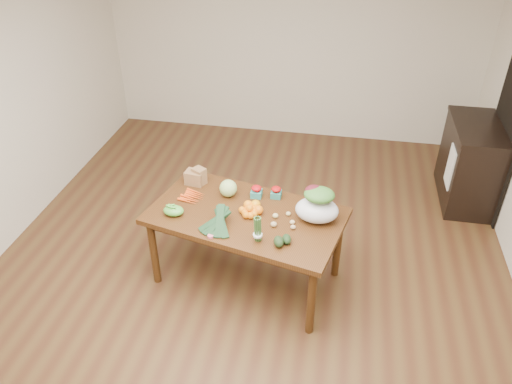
% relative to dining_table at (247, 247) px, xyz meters
% --- Properties ---
extents(floor, '(6.00, 6.00, 0.00)m').
position_rel_dining_table_xyz_m(floor, '(-0.01, 0.13, -0.38)').
color(floor, '#52381C').
rests_on(floor, ground).
extents(room_walls, '(5.02, 6.02, 2.70)m').
position_rel_dining_table_xyz_m(room_walls, '(-0.01, 0.13, 0.97)').
color(room_walls, beige).
rests_on(room_walls, floor).
extents(dining_table, '(1.84, 1.28, 0.75)m').
position_rel_dining_table_xyz_m(dining_table, '(0.00, 0.00, 0.00)').
color(dining_table, '#4B2B11').
rests_on(dining_table, floor).
extents(doorway_dark, '(0.02, 1.00, 2.10)m').
position_rel_dining_table_xyz_m(doorway_dark, '(2.47, 1.73, 0.68)').
color(doorway_dark, black).
rests_on(doorway_dark, floor).
extents(cabinet, '(0.52, 1.02, 0.94)m').
position_rel_dining_table_xyz_m(cabinet, '(2.21, 1.79, 0.10)').
color(cabinet, black).
rests_on(cabinet, floor).
extents(dish_towel, '(0.02, 0.28, 0.45)m').
position_rel_dining_table_xyz_m(dish_towel, '(1.95, 1.53, 0.18)').
color(dish_towel, white).
rests_on(dish_towel, cabinet).
extents(paper_bag, '(0.27, 0.24, 0.16)m').
position_rel_dining_table_xyz_m(paper_bag, '(-0.58, 0.39, 0.46)').
color(paper_bag, '#8F6140').
rests_on(paper_bag, dining_table).
extents(cabbage, '(0.16, 0.16, 0.16)m').
position_rel_dining_table_xyz_m(cabbage, '(-0.22, 0.25, 0.46)').
color(cabbage, '#B9D57B').
rests_on(cabbage, dining_table).
extents(strawberry_basket_a, '(0.12, 0.12, 0.09)m').
position_rel_dining_table_xyz_m(strawberry_basket_a, '(0.04, 0.28, 0.42)').
color(strawberry_basket_a, red).
rests_on(strawberry_basket_a, dining_table).
extents(strawberry_basket_b, '(0.11, 0.11, 0.09)m').
position_rel_dining_table_xyz_m(strawberry_basket_b, '(0.22, 0.31, 0.42)').
color(strawberry_basket_b, '#B90F0C').
rests_on(strawberry_basket_b, dining_table).
extents(orange_a, '(0.08, 0.08, 0.08)m').
position_rel_dining_table_xyz_m(orange_a, '(0.00, 0.08, 0.42)').
color(orange_a, '#FFA40F').
rests_on(orange_a, dining_table).
extents(orange_b, '(0.09, 0.09, 0.09)m').
position_rel_dining_table_xyz_m(orange_b, '(0.07, 0.09, 0.42)').
color(orange_b, '#FF9B0F').
rests_on(orange_b, dining_table).
extents(orange_c, '(0.08, 0.08, 0.08)m').
position_rel_dining_table_xyz_m(orange_c, '(0.11, 0.02, 0.42)').
color(orange_c, orange).
rests_on(orange_c, dining_table).
extents(mandarin_cluster, '(0.22, 0.22, 0.10)m').
position_rel_dining_table_xyz_m(mandarin_cluster, '(0.03, -0.01, 0.43)').
color(mandarin_cluster, orange).
rests_on(mandarin_cluster, dining_table).
extents(carrots, '(0.26, 0.26, 0.03)m').
position_rel_dining_table_xyz_m(carrots, '(-0.53, 0.15, 0.39)').
color(carrots, '#F25314').
rests_on(carrots, dining_table).
extents(snap_pea_bag, '(0.18, 0.14, 0.08)m').
position_rel_dining_table_xyz_m(snap_pea_bag, '(-0.62, -0.13, 0.42)').
color(snap_pea_bag, '#58A738').
rests_on(snap_pea_bag, dining_table).
extents(kale_bunch, '(0.40, 0.46, 0.16)m').
position_rel_dining_table_xyz_m(kale_bunch, '(-0.20, -0.28, 0.45)').
color(kale_bunch, black).
rests_on(kale_bunch, dining_table).
extents(asparagus_bundle, '(0.10, 0.13, 0.26)m').
position_rel_dining_table_xyz_m(asparagus_bundle, '(0.17, -0.35, 0.50)').
color(asparagus_bundle, '#3E7536').
rests_on(asparagus_bundle, dining_table).
extents(potato_a, '(0.05, 0.05, 0.04)m').
position_rel_dining_table_xyz_m(potato_a, '(0.26, -0.01, 0.40)').
color(potato_a, '#DAC77E').
rests_on(potato_a, dining_table).
extents(potato_b, '(0.05, 0.05, 0.05)m').
position_rel_dining_table_xyz_m(potato_b, '(0.27, -0.14, 0.40)').
color(potato_b, tan).
rests_on(potato_b, dining_table).
extents(potato_c, '(0.04, 0.04, 0.04)m').
position_rel_dining_table_xyz_m(potato_c, '(0.42, -0.07, 0.39)').
color(potato_c, '#D7B47C').
rests_on(potato_c, dining_table).
extents(potato_d, '(0.04, 0.04, 0.04)m').
position_rel_dining_table_xyz_m(potato_d, '(0.37, 0.04, 0.39)').
color(potato_d, '#CFB677').
rests_on(potato_d, dining_table).
extents(potato_e, '(0.05, 0.04, 0.04)m').
position_rel_dining_table_xyz_m(potato_e, '(0.43, -0.14, 0.39)').
color(potato_e, tan).
rests_on(potato_e, dining_table).
extents(avocado_a, '(0.11, 0.14, 0.08)m').
position_rel_dining_table_xyz_m(avocado_a, '(0.34, -0.37, 0.41)').
color(avocado_a, black).
rests_on(avocado_a, dining_table).
extents(avocado_b, '(0.10, 0.12, 0.07)m').
position_rel_dining_table_xyz_m(avocado_b, '(0.40, -0.33, 0.41)').
color(avocado_b, black).
rests_on(avocado_b, dining_table).
extents(salad_bag, '(0.42, 0.36, 0.29)m').
position_rel_dining_table_xyz_m(salad_bag, '(0.61, 0.02, 0.52)').
color(salad_bag, white).
rests_on(salad_bag, dining_table).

